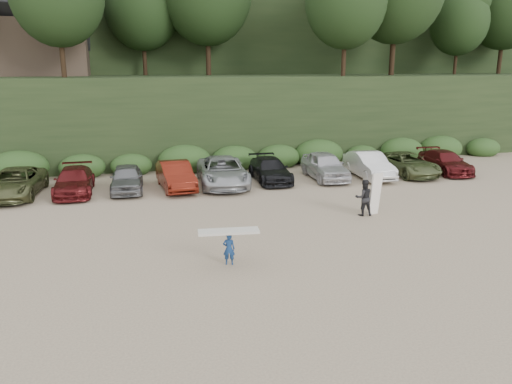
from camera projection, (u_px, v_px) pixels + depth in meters
name	position (u px, v px, depth m)	size (l,w,h in m)	color
ground	(283.00, 241.00, 19.79)	(120.00, 120.00, 0.00)	tan
hillside_backdrop	(172.00, 20.00, 50.56)	(90.00, 41.50, 28.00)	black
parked_cars	(215.00, 173.00, 28.75)	(33.54, 6.09, 1.64)	#9C9BA0
child_surfer	(229.00, 241.00, 17.28)	(2.16, 0.82, 1.26)	navy
adult_surfer	(365.00, 197.00, 23.01)	(1.31, 0.72, 2.01)	black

